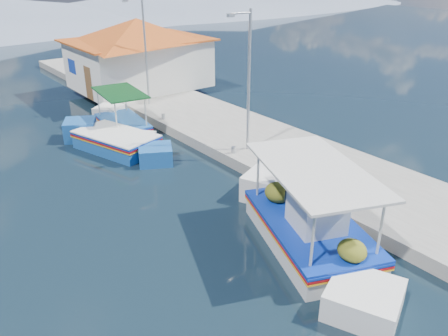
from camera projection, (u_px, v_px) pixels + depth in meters
ground at (187, 206)px, 16.63m from camera, size 160.00×160.00×0.00m
quay at (217, 125)px, 24.12m from camera, size 5.00×44.00×0.50m
bollards at (192, 130)px, 22.25m from camera, size 0.20×17.20×0.30m
main_caique at (307, 228)px, 14.22m from camera, size 4.72×8.32×2.95m
caique_green_canopy at (122, 126)px, 23.71m from camera, size 2.45×6.46×2.43m
caique_blue_hull at (116, 143)px, 21.54m from camera, size 3.47×6.86×1.28m
harbor_building at (138, 52)px, 29.73m from camera, size 10.49×10.49×4.40m
lamp_post_near at (247, 75)px, 18.97m from camera, size 1.21×0.14×6.00m
lamp_post_far at (144, 46)px, 25.46m from camera, size 1.21×0.14×6.00m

